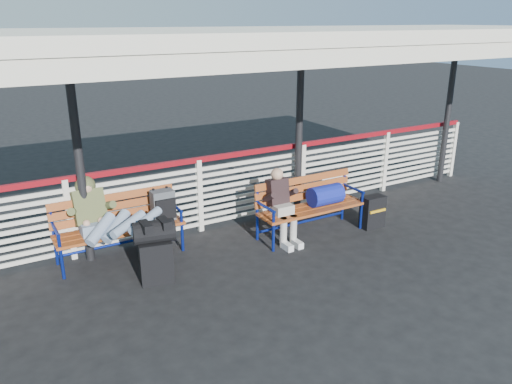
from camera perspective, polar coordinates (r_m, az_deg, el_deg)
ground at (r=6.72m, az=0.46°, el=-10.03°), size 60.00×60.00×0.00m
fence at (r=8.00m, az=-6.48°, el=-0.05°), size 12.08×0.08×1.24m
canopy at (r=6.63m, az=-3.47°, el=17.08°), size 12.60×3.60×3.16m
luggage_stack at (r=6.59m, az=-11.44°, el=-6.44°), size 0.57×0.39×0.87m
bench_left at (r=7.41m, az=-14.02°, el=-2.66°), size 1.80×0.56×0.93m
bench_right at (r=7.98m, az=6.91°, el=-0.69°), size 1.80×0.56×0.92m
traveler_man at (r=6.97m, az=-16.02°, el=-3.11°), size 0.94×1.54×0.77m
companion_person at (r=7.61m, az=2.95°, el=-1.51°), size 0.32×0.66×1.15m
suitcase_side at (r=8.45m, az=13.18°, el=-2.22°), size 0.39×0.24×0.54m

